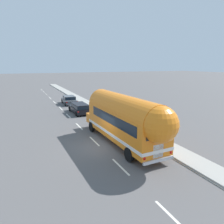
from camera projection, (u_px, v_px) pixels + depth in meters
The scene contains 6 objects.
ground_plane at pixel (100, 147), 16.64m from camera, with size 300.00×300.00×0.00m, color #565454.
lane_markings at pixel (85, 112), 28.93m from camera, with size 4.04×80.00×0.01m.
sidewalk_slab at pixel (106, 114), 27.43m from camera, with size 1.85×90.00×0.15m, color #9E9B93.
painted_bus at pixel (125, 118), 16.40m from camera, with size 2.85×11.71×4.12m.
car_lead at pixel (80, 107), 27.82m from camera, with size 2.00×4.82×1.37m.
car_second at pixel (69, 100), 34.33m from camera, with size 2.12×4.71×1.37m.
Camera 1 is at (-5.59, -14.56, 6.51)m, focal length 32.93 mm.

